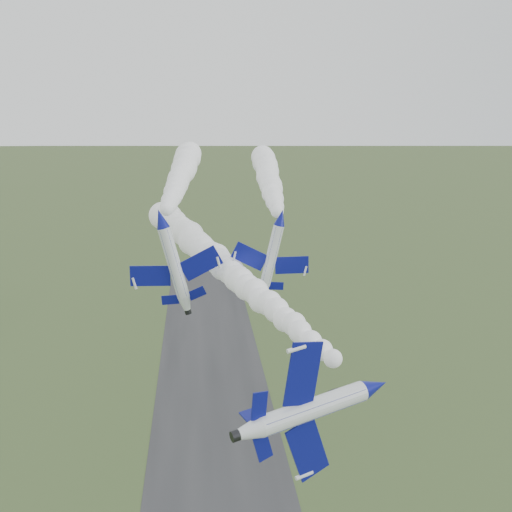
% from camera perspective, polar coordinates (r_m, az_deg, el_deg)
% --- Properties ---
extents(runway, '(24.00, 260.00, 0.04)m').
position_cam_1_polar(runway, '(99.42, -3.75, -21.48)').
color(runway, '#2C2C2E').
rests_on(runway, ground).
extents(jet_lead, '(6.60, 14.00, 11.92)m').
position_cam_1_polar(jet_lead, '(49.96, 11.88, -12.70)').
color(jet_lead, white).
extents(smoke_trail_jet_lead, '(26.12, 59.32, 4.96)m').
position_cam_1_polar(smoke_trail_jet_lead, '(77.80, -3.43, -0.91)').
color(smoke_trail_jet_lead, white).
extents(jet_pair_left, '(11.60, 14.27, 4.24)m').
position_cam_1_polar(jet_pair_left, '(72.00, -9.52, 3.73)').
color(jet_pair_left, white).
extents(smoke_trail_jet_pair_left, '(9.97, 72.57, 5.77)m').
position_cam_1_polar(smoke_trail_jet_pair_left, '(110.94, -7.52, 8.08)').
color(smoke_trail_jet_pair_left, white).
extents(jet_pair_right, '(9.99, 12.25, 3.57)m').
position_cam_1_polar(jet_pair_right, '(73.30, 2.52, 3.88)').
color(jet_pair_right, white).
extents(smoke_trail_jet_pair_right, '(9.67, 73.30, 5.74)m').
position_cam_1_polar(smoke_trail_jet_pair_right, '(111.87, 1.29, 7.91)').
color(smoke_trail_jet_pair_right, white).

